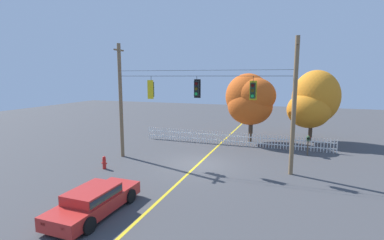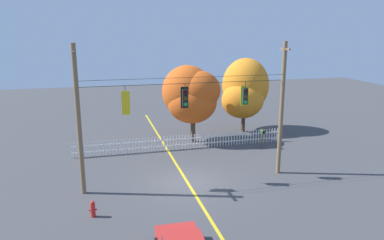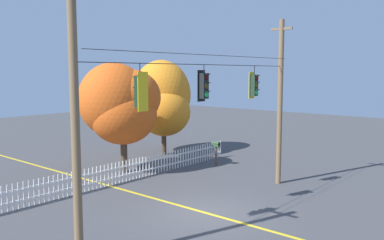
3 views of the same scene
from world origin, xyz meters
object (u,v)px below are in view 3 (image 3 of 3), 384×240
at_px(traffic_signal_southbound_primary, 140,91).
at_px(autumn_maple_mid, 163,100).
at_px(autumn_maple_near_fence, 121,104).
at_px(traffic_signal_eastbound_side, 204,86).
at_px(roadside_mailbox, 216,146).
at_px(traffic_signal_westbound_side, 254,85).

xyz_separation_m(traffic_signal_southbound_primary, autumn_maple_mid, (10.78, 9.66, -1.27)).
distance_m(traffic_signal_southbound_primary, autumn_maple_near_fence, 9.55).
xyz_separation_m(traffic_signal_eastbound_side, roadside_mailbox, (7.02, 4.73, -3.80)).
distance_m(traffic_signal_eastbound_side, roadside_mailbox, 9.28).
bearing_deg(traffic_signal_eastbound_side, autumn_maple_mid, 51.93).
bearing_deg(traffic_signal_southbound_primary, traffic_signal_eastbound_side, 0.35).
height_order(traffic_signal_southbound_primary, traffic_signal_eastbound_side, same).
relative_size(traffic_signal_southbound_primary, roadside_mailbox, 1.06).
bearing_deg(roadside_mailbox, autumn_maple_near_fence, 147.98).
relative_size(autumn_maple_near_fence, autumn_maple_mid, 0.95).
xyz_separation_m(traffic_signal_eastbound_side, traffic_signal_westbound_side, (3.53, -0.00, -0.06)).
relative_size(traffic_signal_eastbound_side, traffic_signal_westbound_side, 0.97).
bearing_deg(autumn_maple_mid, traffic_signal_westbound_side, -112.67).
bearing_deg(traffic_signal_westbound_side, roadside_mailbox, 53.50).
bearing_deg(autumn_maple_mid, roadside_mailbox, -96.12).
relative_size(traffic_signal_southbound_primary, traffic_signal_eastbound_side, 1.09).
bearing_deg(traffic_signal_eastbound_side, autumn_maple_near_fence, 72.95).
relative_size(autumn_maple_near_fence, roadside_mailbox, 4.17).
bearing_deg(autumn_maple_near_fence, traffic_signal_westbound_side, -81.24).
bearing_deg(traffic_signal_westbound_side, traffic_signal_eastbound_side, 180.00).
height_order(traffic_signal_eastbound_side, roadside_mailbox, traffic_signal_eastbound_side).
bearing_deg(traffic_signal_eastbound_side, roadside_mailbox, 33.94).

